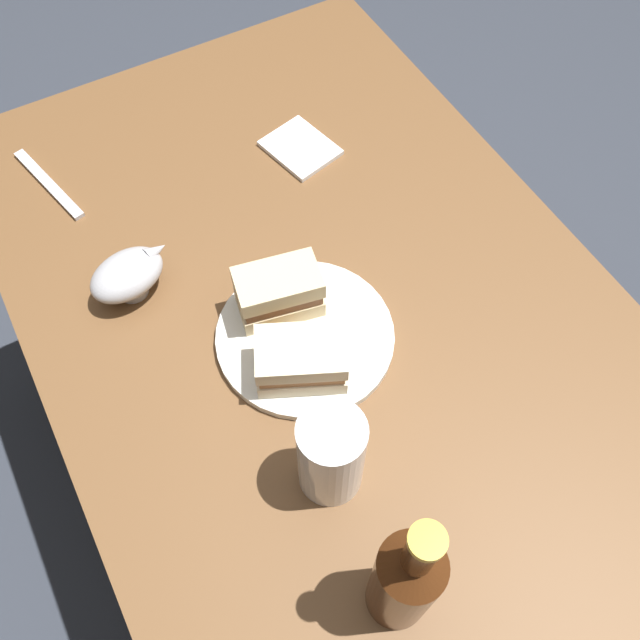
% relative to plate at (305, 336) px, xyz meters
% --- Properties ---
extents(ground_plane, '(6.00, 6.00, 0.00)m').
position_rel_plate_xyz_m(ground_plane, '(-0.00, -0.05, -0.75)').
color(ground_plane, '#333842').
extents(dining_table, '(1.26, 0.77, 0.75)m').
position_rel_plate_xyz_m(dining_table, '(-0.00, -0.05, -0.38)').
color(dining_table, brown).
rests_on(dining_table, ground).
extents(plate, '(0.24, 0.24, 0.01)m').
position_rel_plate_xyz_m(plate, '(0.00, 0.00, 0.00)').
color(plate, silver).
rests_on(plate, dining_table).
extents(sandwich_half_left, '(0.09, 0.12, 0.07)m').
position_rel_plate_xyz_m(sandwich_half_left, '(0.05, 0.01, 0.04)').
color(sandwich_half_left, beige).
rests_on(sandwich_half_left, plate).
extents(sandwich_half_right, '(0.12, 0.13, 0.06)m').
position_rel_plate_xyz_m(sandwich_half_right, '(-0.05, 0.03, 0.04)').
color(sandwich_half_right, beige).
rests_on(sandwich_half_right, plate).
extents(potato_wedge_front, '(0.05, 0.03, 0.02)m').
position_rel_plate_xyz_m(potato_wedge_front, '(-0.02, 0.06, 0.02)').
color(potato_wedge_front, gold).
rests_on(potato_wedge_front, plate).
extents(potato_wedge_middle, '(0.04, 0.04, 0.01)m').
position_rel_plate_xyz_m(potato_wedge_middle, '(0.03, 0.05, 0.01)').
color(potato_wedge_middle, '#B77F33').
rests_on(potato_wedge_middle, plate).
extents(potato_wedge_back, '(0.05, 0.03, 0.02)m').
position_rel_plate_xyz_m(potato_wedge_back, '(-0.01, 0.05, 0.01)').
color(potato_wedge_back, '#B77F33').
rests_on(potato_wedge_back, plate).
extents(potato_wedge_left_edge, '(0.05, 0.06, 0.02)m').
position_rel_plate_xyz_m(potato_wedge_left_edge, '(-0.04, 0.06, 0.02)').
color(potato_wedge_left_edge, gold).
rests_on(potato_wedge_left_edge, plate).
extents(potato_wedge_right_edge, '(0.04, 0.04, 0.02)m').
position_rel_plate_xyz_m(potato_wedge_right_edge, '(0.07, 0.03, 0.02)').
color(potato_wedge_right_edge, '#B77F33').
rests_on(potato_wedge_right_edge, plate).
extents(potato_wedge_stray, '(0.06, 0.04, 0.02)m').
position_rel_plate_xyz_m(potato_wedge_stray, '(-0.02, 0.03, 0.01)').
color(potato_wedge_stray, '#B77F33').
rests_on(potato_wedge_stray, plate).
extents(pint_glass, '(0.08, 0.08, 0.15)m').
position_rel_plate_xyz_m(pint_glass, '(-0.18, 0.06, 0.06)').
color(pint_glass, white).
rests_on(pint_glass, dining_table).
extents(gravy_boat, '(0.10, 0.13, 0.06)m').
position_rel_plate_xyz_m(gravy_boat, '(0.19, 0.17, 0.03)').
color(gravy_boat, '#B7B7BC').
rests_on(gravy_boat, dining_table).
extents(cider_bottle, '(0.07, 0.07, 0.27)m').
position_rel_plate_xyz_m(cider_bottle, '(-0.34, 0.07, 0.10)').
color(cider_bottle, '#47230F').
rests_on(cider_bottle, dining_table).
extents(napkin, '(0.13, 0.11, 0.01)m').
position_rel_plate_xyz_m(napkin, '(0.31, -0.16, -0.00)').
color(napkin, white).
rests_on(napkin, dining_table).
extents(fork, '(0.18, 0.06, 0.01)m').
position_rel_plate_xyz_m(fork, '(0.43, 0.22, -0.00)').
color(fork, silver).
rests_on(fork, dining_table).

